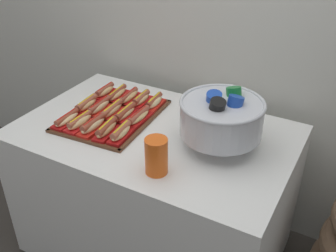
{
  "coord_description": "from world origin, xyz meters",
  "views": [
    {
      "loc": [
        0.83,
        -1.36,
        1.77
      ],
      "look_at": [
        0.09,
        -0.02,
        0.85
      ],
      "focal_mm": 42.28,
      "sensor_mm": 36.0,
      "label": 1
    }
  ],
  "objects": [
    {
      "name": "serving_tray",
      "position": [
        -0.25,
        0.01,
        0.8
      ],
      "size": [
        0.44,
        0.55,
        0.01
      ],
      "color": "#56331E",
      "rests_on": "buffet_table"
    },
    {
      "name": "hot_dog_6",
      "position": [
        -0.33,
        0.01,
        0.83
      ],
      "size": [
        0.07,
        0.18,
        0.06
      ],
      "color": "red",
      "rests_on": "serving_tray"
    },
    {
      "name": "cup_stack",
      "position": [
        0.17,
        -0.27,
        0.87
      ],
      "size": [
        0.09,
        0.09,
        0.15
      ],
      "color": "#EA5B19",
      "rests_on": "buffet_table"
    },
    {
      "name": "hot_dog_14",
      "position": [
        -0.11,
        0.19,
        0.83
      ],
      "size": [
        0.08,
        0.16,
        0.06
      ],
      "color": "red",
      "rests_on": "serving_tray"
    },
    {
      "name": "hot_dog_7",
      "position": [
        -0.25,
        0.01,
        0.83
      ],
      "size": [
        0.07,
        0.19,
        0.06
      ],
      "color": "red",
      "rests_on": "serving_tray"
    },
    {
      "name": "punch_bowl",
      "position": [
        0.32,
        0.03,
        0.94
      ],
      "size": [
        0.36,
        0.36,
        0.26
      ],
      "color": "silver",
      "rests_on": "buffet_table"
    },
    {
      "name": "hot_dog_5",
      "position": [
        -0.4,
        0.0,
        0.83
      ],
      "size": [
        0.08,
        0.17,
        0.06
      ],
      "color": "red",
      "rests_on": "serving_tray"
    },
    {
      "name": "hot_dog_0",
      "position": [
        -0.39,
        -0.16,
        0.82
      ],
      "size": [
        0.07,
        0.17,
        0.06
      ],
      "color": "#B21414",
      "rests_on": "serving_tray"
    },
    {
      "name": "buffet_table",
      "position": [
        0.0,
        0.0,
        0.42
      ],
      "size": [
        1.3,
        0.82,
        0.79
      ],
      "color": "white",
      "rests_on": "ground_plane"
    },
    {
      "name": "hot_dog_12",
      "position": [
        -0.26,
        0.18,
        0.83
      ],
      "size": [
        0.08,
        0.18,
        0.06
      ],
      "color": "red",
      "rests_on": "serving_tray"
    },
    {
      "name": "hot_dog_10",
      "position": [
        -0.41,
        0.17,
        0.83
      ],
      "size": [
        0.07,
        0.16,
        0.06
      ],
      "color": "#B21414",
      "rests_on": "serving_tray"
    },
    {
      "name": "hot_dog_13",
      "position": [
        -0.19,
        0.18,
        0.83
      ],
      "size": [
        0.07,
        0.16,
        0.06
      ],
      "color": "red",
      "rests_on": "serving_tray"
    },
    {
      "name": "hot_dog_11",
      "position": [
        -0.34,
        0.17,
        0.83
      ],
      "size": [
        0.08,
        0.18,
        0.06
      ],
      "color": "red",
      "rests_on": "serving_tray"
    },
    {
      "name": "hot_dog_4",
      "position": [
        -0.09,
        -0.14,
        0.83
      ],
      "size": [
        0.08,
        0.16,
        0.06
      ],
      "color": "#B21414",
      "rests_on": "serving_tray"
    },
    {
      "name": "ground_plane",
      "position": [
        0.0,
        0.0,
        0.0
      ],
      "size": [
        10.0,
        10.0,
        0.0
      ],
      "primitive_type": "plane",
      "color": "#38332D"
    },
    {
      "name": "hot_dog_3",
      "position": [
        -0.16,
        -0.15,
        0.83
      ],
      "size": [
        0.08,
        0.18,
        0.06
      ],
      "color": "#B21414",
      "rests_on": "serving_tray"
    },
    {
      "name": "hot_dog_9",
      "position": [
        -0.1,
        0.02,
        0.83
      ],
      "size": [
        0.07,
        0.18,
        0.06
      ],
      "color": "#B21414",
      "rests_on": "serving_tray"
    },
    {
      "name": "hot_dog_1",
      "position": [
        -0.31,
        -0.16,
        0.83
      ],
      "size": [
        0.07,
        0.17,
        0.06
      ],
      "color": "red",
      "rests_on": "serving_tray"
    },
    {
      "name": "hot_dog_8",
      "position": [
        -0.18,
        0.02,
        0.83
      ],
      "size": [
        0.07,
        0.18,
        0.06
      ],
      "color": "red",
      "rests_on": "serving_tray"
    },
    {
      "name": "hot_dog_2",
      "position": [
        -0.24,
        -0.15,
        0.83
      ],
      "size": [
        0.07,
        0.17,
        0.07
      ],
      "color": "red",
      "rests_on": "serving_tray"
    }
  ]
}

